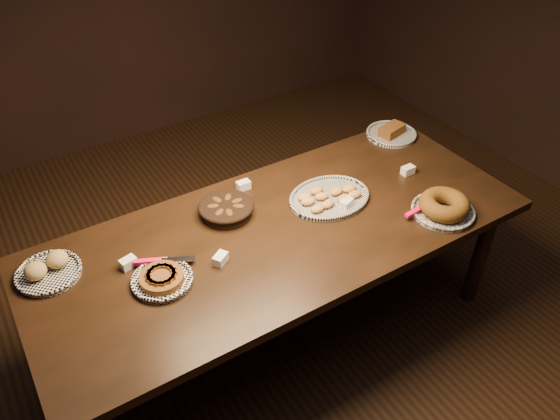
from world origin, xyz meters
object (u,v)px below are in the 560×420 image
buffet_table (281,240)px  madeleine_platter (329,197)px  bundt_cake_plate (444,207)px  apple_tart_plate (162,278)px

buffet_table → madeleine_platter: bearing=10.8°
bundt_cake_plate → buffet_table: bearing=153.4°
buffet_table → apple_tart_plate: apple_tart_plate is taller
buffet_table → madeleine_platter: 0.34m
bundt_cake_plate → madeleine_platter: bearing=134.1°
buffet_table → madeleine_platter: (0.32, 0.06, 0.09)m
buffet_table → apple_tart_plate: bearing=-177.4°
buffet_table → bundt_cake_plate: bearing=-23.8°
buffet_table → bundt_cake_plate: (0.74, -0.32, 0.11)m
buffet_table → bundt_cake_plate: 0.81m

